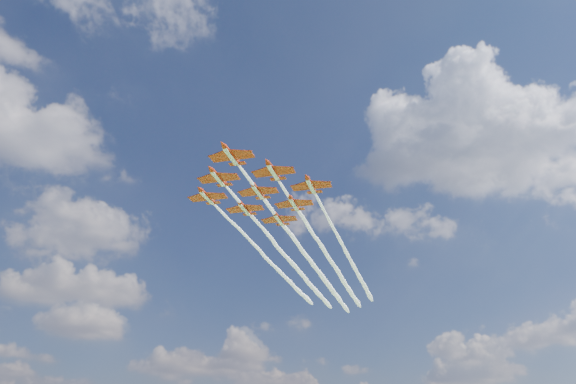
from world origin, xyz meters
name	(u,v)px	position (x,y,z in m)	size (l,w,h in m)	color
jet_lead	(295,241)	(26.84, 23.02, 80.05)	(85.13, 87.30, 2.77)	#AF2509
jet_row2_port	(323,249)	(38.17, 25.24, 80.05)	(85.13, 87.30, 2.77)	#AF2509
jet_row2_starb	(283,252)	(28.77, 34.41, 80.05)	(85.13, 87.30, 2.77)	#AF2509
jet_row3_port	(349,256)	(49.50, 27.46, 80.05)	(85.13, 87.30, 2.77)	#AF2509
jet_row3_centre	(309,259)	(40.10, 36.62, 80.05)	(85.13, 87.30, 2.77)	#AF2509
jet_row3_starb	(271,262)	(30.69, 45.79, 80.05)	(85.13, 87.30, 2.77)	#AF2509
jet_row4_port	(334,266)	(51.42, 38.84, 80.05)	(85.13, 87.30, 2.77)	#AF2509
jet_row4_starb	(297,269)	(42.02, 48.01, 80.05)	(85.13, 87.30, 2.77)	#AF2509
jet_tail	(321,275)	(53.35, 50.22, 80.05)	(85.13, 87.30, 2.77)	#AF2509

